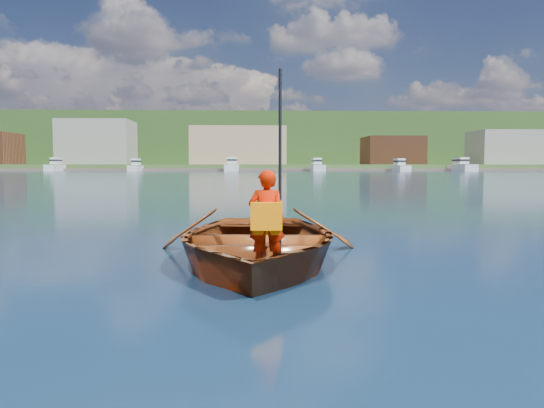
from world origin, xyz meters
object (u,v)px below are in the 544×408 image
object	(u,v)px
rowboat	(256,242)
marina_yachts	(267,166)
child_paddler	(267,219)
dock	(274,170)

from	to	relation	value
rowboat	marina_yachts	size ratio (longest dim) A/B	0.03
rowboat	child_paddler	world-z (taller)	child_paddler
child_paddler	marina_yachts	world-z (taller)	marina_yachts
rowboat	dock	xyz separation A→B (m)	(5.81, 147.97, 0.12)
child_paddler	dock	xyz separation A→B (m)	(5.69, 148.87, -0.26)
dock	marina_yachts	size ratio (longest dim) A/B	1.13
rowboat	dock	world-z (taller)	dock
child_paddler	dock	size ratio (longest dim) A/B	0.01
child_paddler	dock	distance (m)	148.98
rowboat	dock	bearing A→B (deg)	87.75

